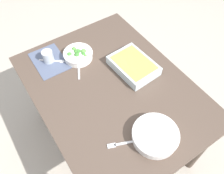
{
  "coord_description": "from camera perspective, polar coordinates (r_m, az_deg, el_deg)",
  "views": [
    {
      "loc": [
        0.72,
        -0.48,
        1.9
      ],
      "look_at": [
        0.0,
        0.0,
        0.74
      ],
      "focal_mm": 37.55,
      "sensor_mm": 36.0,
      "label": 1
    }
  ],
  "objects": [
    {
      "name": "spoon_by_broccoli",
      "position": [
        1.57,
        -8.1,
        5.12
      ],
      "size": [
        0.16,
        0.1,
        0.01
      ],
      "color": "silver",
      "rests_on": "dining_table"
    },
    {
      "name": "spoon_by_stew",
      "position": [
        1.31,
        9.4,
        -10.4
      ],
      "size": [
        0.18,
        0.05,
        0.01
      ],
      "color": "silver",
      "rests_on": "dining_table"
    },
    {
      "name": "dining_table",
      "position": [
        1.52,
        0.0,
        -2.03
      ],
      "size": [
        1.2,
        0.9,
        0.74
      ],
      "color": "#4C3D33",
      "rests_on": "ground_plane"
    },
    {
      "name": "fork_on_table",
      "position": [
        1.26,
        2.28,
        -13.66
      ],
      "size": [
        0.08,
        0.17,
        0.01
      ],
      "color": "silver",
      "rests_on": "dining_table"
    },
    {
      "name": "baking_dish",
      "position": [
        1.52,
        5.24,
        5.3
      ],
      "size": [
        0.31,
        0.24,
        0.06
      ],
      "color": "silver",
      "rests_on": "dining_table"
    },
    {
      "name": "stew_bowl",
      "position": [
        1.27,
        10.55,
        -11.41
      ],
      "size": [
        0.25,
        0.25,
        0.06
      ],
      "color": "white",
      "rests_on": "dining_table"
    },
    {
      "name": "broccoli_bowl",
      "position": [
        1.61,
        -8.24,
        7.83
      ],
      "size": [
        0.2,
        0.2,
        0.07
      ],
      "color": "white",
      "rests_on": "dining_table"
    },
    {
      "name": "drink_cup",
      "position": [
        1.62,
        -15.29,
        7.05
      ],
      "size": [
        0.07,
        0.07,
        0.08
      ],
      "color": "#B2BCC6",
      "rests_on": "dining_table"
    },
    {
      "name": "ground_plane",
      "position": [
        2.09,
        0.0,
        -12.23
      ],
      "size": [
        6.0,
        6.0,
        0.0
      ],
      "primitive_type": "plane",
      "color": "#B2A899"
    },
    {
      "name": "placemat",
      "position": [
        1.64,
        -15.02,
        6.18
      ],
      "size": [
        0.28,
        0.2,
        0.0
      ],
      "primitive_type": "cube",
      "rotation": [
        0.0,
        0.0,
        -0.01
      ],
      "color": "#4C5670",
      "rests_on": "dining_table"
    },
    {
      "name": "spoon_spare",
      "position": [
        1.63,
        -13.6,
        6.17
      ],
      "size": [
        0.13,
        0.15,
        0.01
      ],
      "color": "silver",
      "rests_on": "dining_table"
    }
  ]
}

